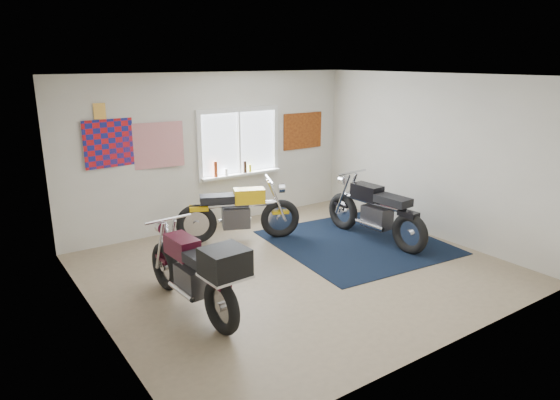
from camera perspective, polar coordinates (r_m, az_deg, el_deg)
ground at (r=7.25m, az=1.95°, el=-7.86°), size 5.50×5.50×0.00m
room_shell at (r=6.76m, az=2.08°, el=4.98°), size 5.50×5.50×5.50m
navy_rug at (r=8.32m, az=8.73°, el=-4.78°), size 2.72×2.81×0.01m
window_assembly at (r=9.11m, az=-4.70°, el=6.04°), size 1.66×0.17×1.26m
oil_bottles at (r=9.01m, az=-5.74°, el=3.58°), size 0.77×0.07×0.28m
flag_display at (r=8.11m, az=-19.93°, el=9.52°), size 1.60×0.10×1.17m
triumph_poster at (r=9.88m, az=2.61°, el=7.90°), size 0.90×0.03×0.70m
yellow_triumph at (r=8.22m, az=-4.79°, el=-1.60°), size 1.95×0.94×1.04m
black_chrome_bike at (r=8.32m, az=10.79°, el=-1.47°), size 0.65×2.12×1.09m
maroon_tourer at (r=5.90m, az=-9.49°, el=-8.14°), size 0.62×2.03×1.03m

